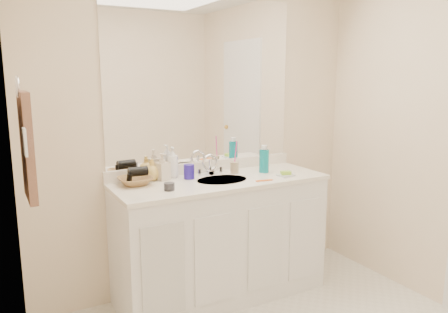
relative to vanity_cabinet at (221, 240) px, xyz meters
The scene contains 24 objects.
wall_back 0.82m from the vanity_cabinet, 90.00° to the left, with size 2.60×0.02×2.40m, color #F8E3C2.
wall_left 1.83m from the vanity_cabinet, 141.75° to the right, with size 0.02×2.60×2.40m, color #F8E3C2.
vanity_cabinet is the anchor object (origin of this frame).
countertop 0.44m from the vanity_cabinet, ahead, with size 1.52×0.57×0.03m, color white.
backsplash 0.56m from the vanity_cabinet, 90.00° to the left, with size 1.52×0.03×0.08m, color white.
sink_basin 0.44m from the vanity_cabinet, 90.00° to the right, with size 0.37×0.37×0.02m, color beige.
faucet 0.53m from the vanity_cabinet, 90.00° to the left, with size 0.02×0.02×0.11m, color silver.
mirror 1.17m from the vanity_cabinet, 90.00° to the left, with size 1.48×0.01×1.20m, color white.
blue_mug 0.55m from the vanity_cabinet, 149.06° to the left, with size 0.08×0.08×0.10m, color #26169B.
tan_cup 0.54m from the vanity_cabinet, 32.19° to the left, with size 0.06×0.06×0.08m, color tan.
toothbrush 0.64m from the vanity_cabinet, 30.80° to the left, with size 0.01×0.01×0.18m, color #FF43A9.
mouthwash_bottle 0.67m from the vanity_cabinet, ahead, with size 0.07×0.07×0.17m, color #0C8391.
soap_dish 0.67m from the vanity_cabinet, 18.48° to the right, with size 0.11×0.09×0.01m, color silver.
green_soap 0.68m from the vanity_cabinet, 18.48° to the right, with size 0.07×0.05×0.03m, color #95D032.
orange_comb 0.55m from the vanity_cabinet, 38.79° to the right, with size 0.12×0.03×0.01m, color orange.
dark_jar 0.65m from the vanity_cabinet, 165.67° to the right, with size 0.07×0.07×0.05m, color #2C2B31.
soap_bottle_white 0.66m from the vanity_cabinet, 142.32° to the left, with size 0.08×0.09×0.22m, color white.
soap_bottle_cream 0.68m from the vanity_cabinet, 154.35° to the left, with size 0.08×0.09×0.19m, color beige.
soap_bottle_yellow 0.71m from the vanity_cabinet, 154.71° to the left, with size 0.12×0.12×0.15m, color #EBC25B.
wicker_basket 0.76m from the vanity_cabinet, 167.41° to the left, with size 0.22×0.22×0.05m, color olive.
hair_dryer 0.79m from the vanity_cabinet, 166.97° to the left, with size 0.06×0.06×0.13m, color black.
towel_ring 1.71m from the vanity_cabinet, 168.86° to the right, with size 0.11×0.11×0.01m, color silver.
hand_towel 1.52m from the vanity_cabinet, 168.69° to the right, with size 0.04×0.32×0.55m, color brown.
switch_plate 1.61m from the vanity_cabinet, 160.52° to the right, with size 0.01×0.09×0.13m, color white.
Camera 1 is at (-1.43, -1.61, 1.61)m, focal length 35.00 mm.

